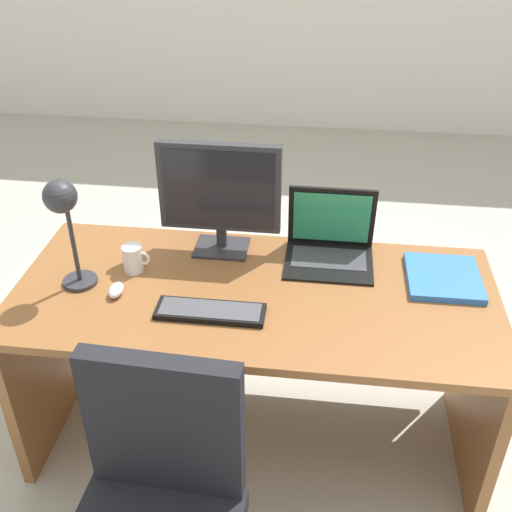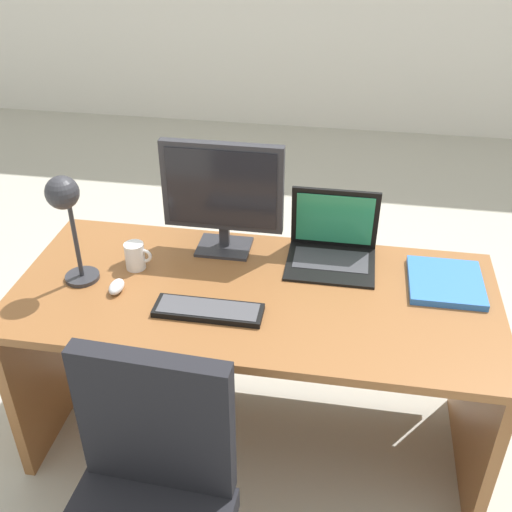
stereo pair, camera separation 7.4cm
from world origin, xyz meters
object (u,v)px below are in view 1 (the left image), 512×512
at_px(mouse, 116,290).
at_px(laptop, 330,236).
at_px(coffee_mug, 134,259).
at_px(desk, 256,331).
at_px(book, 443,278).
at_px(monitor, 220,192).
at_px(desk_lamp, 64,211).
at_px(keyboard, 210,311).

bearing_deg(mouse, laptop, 26.06).
bearing_deg(coffee_mug, mouse, -97.68).
xyz_separation_m(laptop, coffee_mug, (-0.69, -0.20, -0.03)).
distance_m(desk, mouse, 0.54).
bearing_deg(book, desk, -171.74).
xyz_separation_m(mouse, book, (1.12, 0.22, -0.01)).
bearing_deg(monitor, book, -7.57).
bearing_deg(monitor, desk, -51.77).
height_order(desk, laptop, laptop).
bearing_deg(book, coffee_mug, -176.12).
bearing_deg(desk, coffee_mug, 177.40).
bearing_deg(desk_lamp, laptop, 20.46).
relative_size(desk, monitor, 3.76).
relative_size(monitor, mouse, 5.24).
xyz_separation_m(monitor, laptop, (0.41, 0.02, -0.17)).
height_order(desk, keyboard, keyboard).
bearing_deg(mouse, book, 11.37).
bearing_deg(laptop, coffee_mug, -163.99).
height_order(desk, monitor, monitor).
relative_size(desk, coffee_mug, 16.55).
xyz_separation_m(laptop, book, (0.40, -0.12, -0.07)).
distance_m(book, coffee_mug, 1.10).
relative_size(desk, book, 6.07).
xyz_separation_m(desk, coffee_mug, (-0.45, 0.02, 0.27)).
distance_m(laptop, desk_lamp, 0.94).
xyz_separation_m(keyboard, desk_lamp, (-0.48, 0.09, 0.29)).
bearing_deg(mouse, desk, 15.59).
distance_m(monitor, coffee_mug, 0.39).
relative_size(desk, laptop, 5.20).
height_order(monitor, keyboard, monitor).
height_order(monitor, mouse, monitor).
relative_size(keyboard, mouse, 4.23).
bearing_deg(monitor, coffee_mug, -147.51).
bearing_deg(coffee_mug, monitor, 32.49).
distance_m(laptop, coffee_mug, 0.72).
relative_size(desk_lamp, book, 1.49).
relative_size(laptop, book, 1.17).
distance_m(desk, coffee_mug, 0.52).
bearing_deg(mouse, desk_lamp, 169.27).
distance_m(mouse, coffee_mug, 0.15).
bearing_deg(keyboard, book, 20.45).
height_order(desk, coffee_mug, coffee_mug).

